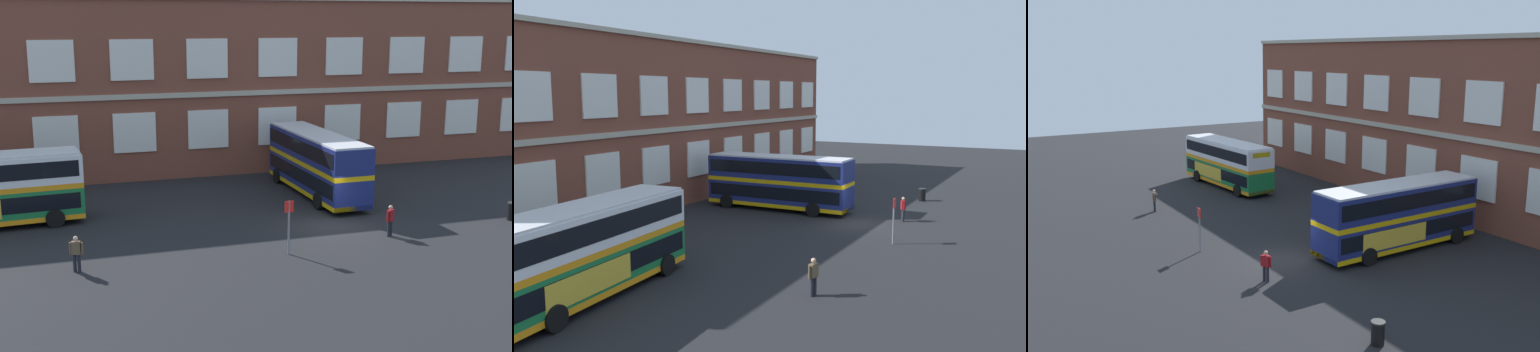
% 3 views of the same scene
% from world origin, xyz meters
% --- Properties ---
extents(ground_plane, '(120.00, 120.00, 0.00)m').
position_xyz_m(ground_plane, '(0.00, 2.00, 0.00)').
color(ground_plane, black).
extents(brick_terminal_building, '(52.68, 8.19, 12.85)m').
position_xyz_m(brick_terminal_building, '(-0.94, 17.98, 6.28)').
color(brick_terminal_building, brown).
rests_on(brick_terminal_building, ground).
extents(double_decker_near, '(11.16, 3.46, 4.07)m').
position_xyz_m(double_decker_near, '(-18.53, 5.37, 2.15)').
color(double_decker_near, '#197038').
rests_on(double_decker_near, ground).
extents(double_decker_middle, '(3.01, 11.04, 4.07)m').
position_xyz_m(double_decker_middle, '(1.90, 6.74, 2.15)').
color(double_decker_middle, navy).
rests_on(double_decker_middle, ground).
extents(waiting_passenger, '(0.59, 0.43, 1.70)m').
position_xyz_m(waiting_passenger, '(2.23, -2.61, 0.93)').
color(waiting_passenger, black).
rests_on(waiting_passenger, ground).
extents(second_passenger, '(0.63, 0.35, 1.70)m').
position_xyz_m(second_passenger, '(-13.85, -3.00, 0.93)').
color(second_passenger, black).
rests_on(second_passenger, ground).
extents(bus_stand_flag, '(0.44, 0.10, 2.70)m').
position_xyz_m(bus_stand_flag, '(-3.85, -3.66, 1.64)').
color(bus_stand_flag, slate).
rests_on(bus_stand_flag, ground).
extents(station_litter_bin, '(0.60, 0.60, 1.03)m').
position_xyz_m(station_litter_bin, '(10.38, -2.01, 0.52)').
color(station_litter_bin, black).
rests_on(station_litter_bin, ground).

